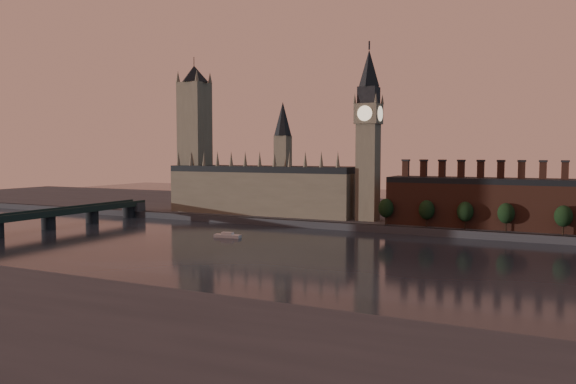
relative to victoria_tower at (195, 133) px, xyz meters
name	(u,v)px	position (x,y,z in m)	size (l,w,h in m)	color
ground	(267,255)	(120.00, -115.00, -59.09)	(900.00, 900.00, 0.00)	black
north_bank	(384,212)	(120.00, 63.04, -57.09)	(900.00, 182.00, 4.00)	#404045
palace_of_westminster	(264,187)	(55.59, -0.09, -37.46)	(130.00, 30.30, 74.00)	#756953
victoria_tower	(195,133)	(0.00, 0.00, 0.00)	(24.00, 24.00, 108.00)	#756953
big_ben	(368,133)	(130.00, -5.00, -2.26)	(15.00, 15.00, 107.00)	#756953
chimney_block	(490,202)	(200.00, -5.00, -41.27)	(110.00, 25.00, 37.00)	brown
embankment_tree_0	(386,208)	(145.95, -20.67, -45.62)	(8.60, 8.60, 14.88)	black
embankment_tree_1	(427,210)	(168.86, -20.43, -45.62)	(8.60, 8.60, 14.88)	black
embankment_tree_2	(465,212)	(189.36, -20.58, -45.62)	(8.60, 8.60, 14.88)	black
embankment_tree_3	(506,213)	(209.71, -19.65, -45.62)	(8.60, 8.60, 14.88)	black
embankment_tree_4	(563,216)	(236.51, -21.03, -45.62)	(8.60, 8.60, 14.88)	black
westminster_bridge	(19,220)	(-35.00, -117.70, -51.65)	(14.00, 200.00, 11.55)	#1D2D26
river_boat	(228,236)	(77.09, -79.41, -57.99)	(14.79, 5.93, 2.88)	silver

